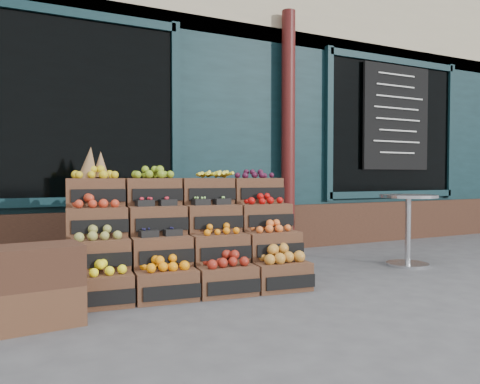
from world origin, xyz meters
name	(u,v)px	position (x,y,z in m)	size (l,w,h in m)	color
ground	(298,294)	(0.00, 0.00, 0.00)	(60.00, 60.00, 0.00)	#4C4C4F
shop_facade	(141,99)	(0.00, 5.11, 2.40)	(12.00, 6.24, 4.80)	black
crate_display	(184,243)	(-0.76, 0.73, 0.39)	(2.12, 1.21, 1.27)	#523220
spare_crates	(39,285)	(-2.01, 0.10, 0.27)	(0.57, 0.42, 0.54)	#523220
bistro_table	(408,222)	(1.80, 0.51, 0.50)	(0.63, 0.63, 0.79)	silver
shopkeeper	(80,185)	(-1.36, 2.92, 0.88)	(0.64, 0.42, 1.77)	#1B6032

